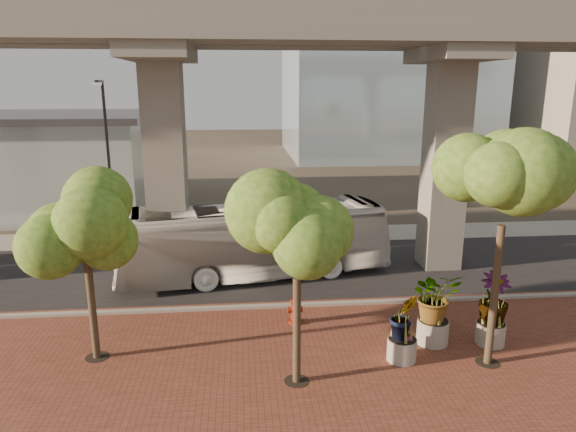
{
  "coord_description": "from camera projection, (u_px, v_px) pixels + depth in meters",
  "views": [
    {
      "loc": [
        -2.92,
        -19.59,
        8.0
      ],
      "look_at": [
        -1.04,
        0.5,
        2.9
      ],
      "focal_mm": 32.0,
      "sensor_mm": 36.0,
      "label": 1
    }
  ],
  "objects": [
    {
      "name": "ground",
      "position": [
        314.0,
        287.0,
        21.14
      ],
      "size": [
        160.0,
        160.0,
        0.0
      ],
      "primitive_type": "plane",
      "color": "#352E26",
      "rests_on": "ground"
    },
    {
      "name": "brick_plaza",
      "position": [
        358.0,
        401.0,
        13.41
      ],
      "size": [
        70.0,
        13.0,
        0.06
      ],
      "primitive_type": "cube",
      "color": "brown",
      "rests_on": "ground"
    },
    {
      "name": "asphalt_road",
      "position": [
        308.0,
        269.0,
        23.06
      ],
      "size": [
        90.0,
        8.0,
        0.04
      ],
      "primitive_type": "cube",
      "color": "black",
      "rests_on": "ground"
    },
    {
      "name": "curb_strip",
      "position": [
        322.0,
        305.0,
        19.19
      ],
      "size": [
        70.0,
        0.25,
        0.16
      ],
      "primitive_type": "cube",
      "color": "gray",
      "rests_on": "ground"
    },
    {
      "name": "far_sidewalk",
      "position": [
        295.0,
        235.0,
        28.37
      ],
      "size": [
        90.0,
        3.0,
        0.06
      ],
      "primitive_type": "cube",
      "color": "gray",
      "rests_on": "ground"
    },
    {
      "name": "transit_viaduct",
      "position": [
        310.0,
        104.0,
        21.28
      ],
      "size": [
        72.0,
        5.6,
        12.4
      ],
      "color": "gray",
      "rests_on": "ground"
    },
    {
      "name": "transit_bus",
      "position": [
        254.0,
        241.0,
        21.89
      ],
      "size": [
        11.86,
        4.72,
        3.22
      ],
      "primitive_type": "imported",
      "rotation": [
        0.0,
        0.0,
        1.75
      ],
      "color": "silver",
      "rests_on": "ground"
    },
    {
      "name": "fire_hydrant",
      "position": [
        295.0,
        309.0,
        17.65
      ],
      "size": [
        0.51,
        0.46,
        1.03
      ],
      "color": "maroon",
      "rests_on": "ground"
    },
    {
      "name": "planter_front",
      "position": [
        435.0,
        300.0,
        16.04
      ],
      "size": [
        2.2,
        2.2,
        2.42
      ],
      "color": "#A8A497",
      "rests_on": "ground"
    },
    {
      "name": "planter_right",
      "position": [
        494.0,
        302.0,
        15.99
      ],
      "size": [
        2.21,
        2.21,
        2.36
      ],
      "color": "gray",
      "rests_on": "ground"
    },
    {
      "name": "planter_left",
      "position": [
        403.0,
        320.0,
        15.05
      ],
      "size": [
        1.94,
        1.94,
        2.13
      ],
      "color": "#9D9A8E",
      "rests_on": "ground"
    },
    {
      "name": "street_tree_far_west",
      "position": [
        84.0,
        224.0,
        14.48
      ],
      "size": [
        3.56,
        3.56,
        5.81
      ],
      "color": "brown",
      "rests_on": "ground"
    },
    {
      "name": "street_tree_near_west",
      "position": [
        297.0,
        242.0,
        13.25
      ],
      "size": [
        3.46,
        3.46,
        5.64
      ],
      "color": "brown",
      "rests_on": "ground"
    },
    {
      "name": "street_tree_near_east",
      "position": [
        506.0,
        184.0,
        13.87
      ],
      "size": [
        4.05,
        4.05,
        7.26
      ],
      "color": "brown",
      "rests_on": "ground"
    },
    {
      "name": "streetlamp_west",
      "position": [
        108.0,
        152.0,
        25.46
      ],
      "size": [
        0.41,
        1.2,
        8.26
      ],
      "color": "#28292D",
      "rests_on": "ground"
    },
    {
      "name": "streetlamp_east",
      "position": [
        450.0,
        157.0,
        26.31
      ],
      "size": [
        0.38,
        1.12,
        7.72
      ],
      "color": "#2C2C31",
      "rests_on": "ground"
    }
  ]
}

